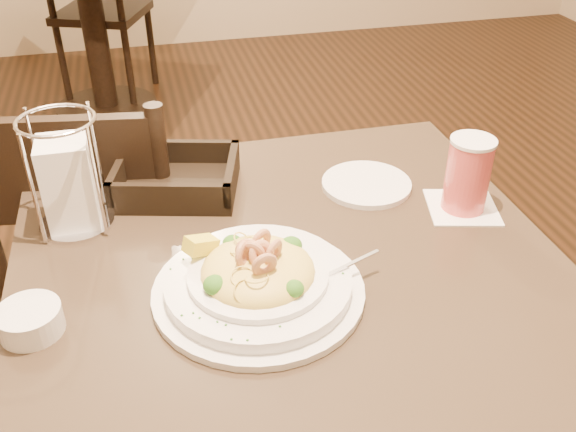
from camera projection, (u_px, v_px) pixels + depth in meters
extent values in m
cylinder|color=black|center=(290.00, 418.00, 1.26)|extent=(0.12, 0.12, 0.71)
cube|color=#453727|center=(291.00, 270.00, 1.06)|extent=(0.90, 0.90, 0.03)
cylinder|color=black|center=(107.00, 107.00, 3.41)|extent=(0.52, 0.52, 0.03)
cylinder|color=black|center=(96.00, 38.00, 3.21)|extent=(0.12, 0.12, 0.71)
cube|color=black|center=(108.00, 259.00, 1.58)|extent=(0.48, 0.48, 0.04)
cylinder|color=black|center=(192.00, 282.00, 1.87)|extent=(0.04, 0.04, 0.43)
cylinder|color=black|center=(67.00, 289.00, 1.85)|extent=(0.04, 0.04, 0.43)
cylinder|color=black|center=(186.00, 376.00, 1.57)|extent=(0.04, 0.04, 0.43)
cylinder|color=black|center=(36.00, 385.00, 1.55)|extent=(0.04, 0.04, 0.43)
cylinder|color=black|center=(166.00, 210.00, 1.30)|extent=(0.04, 0.04, 0.46)
cube|color=black|center=(66.00, 171.00, 1.24)|extent=(0.36, 0.09, 0.22)
cube|color=black|center=(102.00, 12.00, 3.36)|extent=(0.55, 0.55, 0.04)
cylinder|color=black|center=(151.00, 47.00, 3.61)|extent=(0.04, 0.04, 0.43)
cylinder|color=black|center=(91.00, 44.00, 3.66)|extent=(0.04, 0.04, 0.43)
cylinder|color=black|center=(129.00, 69.00, 3.32)|extent=(0.04, 0.04, 0.43)
cylinder|color=black|center=(63.00, 66.00, 3.36)|extent=(0.04, 0.04, 0.43)
cylinder|color=white|center=(259.00, 291.00, 0.98)|extent=(0.33, 0.33, 0.01)
cylinder|color=white|center=(258.00, 282.00, 0.97)|extent=(0.28, 0.28, 0.02)
cylinder|color=white|center=(258.00, 274.00, 0.97)|extent=(0.21, 0.21, 0.01)
ellipsoid|color=#E1C852|center=(258.00, 271.00, 0.96)|extent=(0.17, 0.17, 0.06)
cube|color=yellow|center=(201.00, 245.00, 0.99)|extent=(0.06, 0.05, 0.04)
cube|color=silver|center=(347.00, 266.00, 0.98)|extent=(0.12, 0.04, 0.01)
cube|color=silver|center=(305.00, 270.00, 0.97)|extent=(0.03, 0.03, 0.00)
torus|color=#E1C852|center=(257.00, 251.00, 0.96)|extent=(0.06, 0.05, 0.03)
torus|color=#E1C852|center=(270.00, 253.00, 0.96)|extent=(0.03, 0.03, 0.02)
torus|color=#E1C852|center=(247.00, 245.00, 0.98)|extent=(0.04, 0.05, 0.03)
torus|color=#E1C852|center=(267.00, 276.00, 0.94)|extent=(0.05, 0.05, 0.02)
torus|color=#E1C852|center=(242.00, 240.00, 0.98)|extent=(0.03, 0.03, 0.02)
torus|color=#E1C852|center=(257.00, 278.00, 0.91)|extent=(0.04, 0.04, 0.01)
torus|color=#E1C852|center=(251.00, 273.00, 0.95)|extent=(0.06, 0.06, 0.02)
torus|color=#E1C852|center=(268.00, 265.00, 0.96)|extent=(0.07, 0.06, 0.03)
torus|color=#E1C852|center=(276.00, 259.00, 0.96)|extent=(0.04, 0.04, 0.02)
torus|color=#E1C852|center=(243.00, 277.00, 0.91)|extent=(0.05, 0.04, 0.02)
torus|color=#E1C852|center=(245.00, 248.00, 0.96)|extent=(0.05, 0.05, 0.03)
torus|color=#E1C852|center=(246.00, 292.00, 0.90)|extent=(0.05, 0.04, 0.04)
torus|color=#E1C852|center=(257.00, 268.00, 0.96)|extent=(0.06, 0.07, 0.04)
torus|color=#E1C852|center=(255.00, 264.00, 0.94)|extent=(0.05, 0.05, 0.03)
torus|color=#E49E70|center=(264.00, 265.00, 0.91)|extent=(0.04, 0.03, 0.04)
torus|color=#E49E70|center=(248.00, 252.00, 0.94)|extent=(0.04, 0.03, 0.04)
torus|color=#E49E70|center=(253.00, 253.00, 0.93)|extent=(0.04, 0.04, 0.04)
torus|color=#E49E70|center=(261.00, 241.00, 0.96)|extent=(0.04, 0.04, 0.04)
torus|color=#E49E70|center=(274.00, 252.00, 0.94)|extent=(0.04, 0.04, 0.04)
torus|color=#E49E70|center=(261.00, 254.00, 0.93)|extent=(0.05, 0.04, 0.04)
torus|color=#E49E70|center=(243.00, 255.00, 0.93)|extent=(0.04, 0.04, 0.04)
ellipsoid|color=#235613|center=(291.00, 245.00, 1.00)|extent=(0.03, 0.03, 0.03)
ellipsoid|color=#235613|center=(232.00, 243.00, 1.01)|extent=(0.03, 0.03, 0.02)
ellipsoid|color=#235613|center=(215.00, 285.00, 0.92)|extent=(0.04, 0.04, 0.03)
ellipsoid|color=#235613|center=(293.00, 289.00, 0.91)|extent=(0.03, 0.03, 0.02)
cube|color=#266619|center=(298.00, 242.00, 1.04)|extent=(0.00, 0.00, 0.00)
cube|color=#266619|center=(343.00, 273.00, 0.97)|extent=(0.00, 0.00, 0.00)
cube|color=#266619|center=(210.00, 243.00, 1.04)|extent=(0.00, 0.00, 0.00)
cube|color=#266619|center=(170.00, 269.00, 0.98)|extent=(0.00, 0.00, 0.00)
cube|color=#266619|center=(226.00, 325.00, 0.88)|extent=(0.00, 0.00, 0.00)
cube|color=#266619|center=(192.00, 258.00, 1.01)|extent=(0.00, 0.00, 0.00)
cube|color=#266619|center=(280.00, 326.00, 0.88)|extent=(0.00, 0.00, 0.00)
cube|color=#266619|center=(193.00, 313.00, 0.90)|extent=(0.00, 0.00, 0.00)
cube|color=#266619|center=(231.00, 339.00, 0.86)|extent=(0.00, 0.00, 0.00)
cube|color=#266619|center=(275.00, 235.00, 1.06)|extent=(0.00, 0.00, 0.00)
cube|color=#266619|center=(247.00, 340.00, 0.85)|extent=(0.00, 0.00, 0.00)
cube|color=#266619|center=(200.00, 318.00, 0.89)|extent=(0.00, 0.00, 0.00)
cube|color=#266619|center=(217.00, 322.00, 0.88)|extent=(0.00, 0.00, 0.00)
cube|color=#266619|center=(182.00, 315.00, 0.90)|extent=(0.00, 0.00, 0.00)
cube|color=#266619|center=(183.00, 259.00, 1.00)|extent=(0.00, 0.00, 0.00)
cube|color=white|center=(462.00, 207.00, 1.19)|extent=(0.15, 0.15, 0.00)
cylinder|color=#DA4F4D|center=(468.00, 175.00, 1.15)|extent=(0.08, 0.08, 0.14)
cylinder|color=white|center=(474.00, 141.00, 1.11)|extent=(0.08, 0.08, 0.01)
cube|color=black|center=(178.00, 186.00, 1.24)|extent=(0.27, 0.24, 0.02)
cube|color=black|center=(232.00, 173.00, 1.22)|extent=(0.06, 0.18, 0.05)
cube|color=black|center=(121.00, 172.00, 1.22)|extent=(0.06, 0.18, 0.05)
cube|color=black|center=(183.00, 151.00, 1.29)|extent=(0.22, 0.07, 0.05)
cube|color=black|center=(168.00, 196.00, 1.15)|extent=(0.22, 0.07, 0.05)
cylinder|color=silver|center=(77.00, 222.00, 1.14)|extent=(0.13, 0.13, 0.01)
torus|color=silver|center=(55.00, 120.00, 1.03)|extent=(0.13, 0.13, 0.01)
cube|color=white|center=(69.00, 183.00, 1.10)|extent=(0.11, 0.11, 0.16)
cylinder|color=silver|center=(33.00, 190.00, 1.04)|extent=(0.01, 0.01, 0.20)
cylinder|color=silver|center=(97.00, 183.00, 1.06)|extent=(0.01, 0.01, 0.20)
cylinder|color=silver|center=(38.00, 161.00, 1.12)|extent=(0.01, 0.01, 0.20)
cylinder|color=silver|center=(97.00, 155.00, 1.14)|extent=(0.01, 0.01, 0.20)
cylinder|color=white|center=(366.00, 184.00, 1.25)|extent=(0.20, 0.20, 0.01)
cylinder|color=white|center=(30.00, 320.00, 0.91)|extent=(0.12, 0.12, 0.04)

